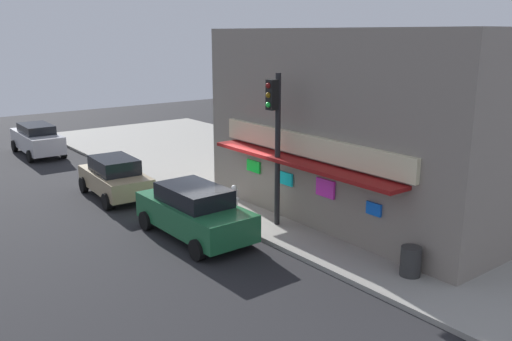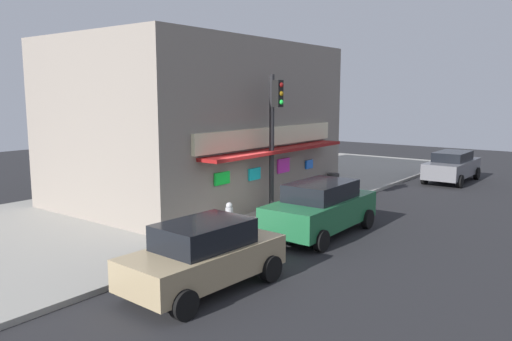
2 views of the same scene
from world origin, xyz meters
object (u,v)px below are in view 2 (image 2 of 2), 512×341
parked_car_green (321,208)px  parked_car_tan (204,255)px  parked_car_grey (452,166)px  trash_can (333,182)px  pedestrian (292,173)px  fire_hydrant (229,215)px  traffic_light (274,125)px

parked_car_green → parked_car_tan: (-5.69, -0.21, -0.05)m
parked_car_green → parked_car_grey: bearing=-1.8°
trash_can → parked_car_grey: 7.38m
pedestrian → parked_car_green: (-4.06, -3.74, -0.26)m
pedestrian → parked_car_grey: 9.63m
fire_hydrant → trash_can: size_ratio=1.03×
parked_car_green → parked_car_tan: 5.70m
fire_hydrant → parked_car_green: (1.47, -2.60, 0.34)m
traffic_light → parked_car_tan: (-6.66, -2.74, -2.55)m
parked_car_grey → parked_car_tan: bearing=179.4°
fire_hydrant → pedestrian: pedestrian is taller
traffic_light → fire_hydrant: (-2.43, 0.08, -2.83)m
fire_hydrant → parked_car_green: bearing=-60.5°
traffic_light → parked_car_green: traffic_light is taller
parked_car_grey → parked_car_tan: 18.45m
pedestrian → parked_car_tan: pedestrian is taller
parked_car_green → fire_hydrant: bearing=119.5°
traffic_light → pedestrian: bearing=21.4°
fire_hydrant → parked_car_tan: size_ratio=0.20×
parked_car_green → traffic_light: bearing=69.1°
trash_can → parked_car_tan: size_ratio=0.20×
traffic_light → trash_can: traffic_light is taller
traffic_light → fire_hydrant: bearing=178.1°
fire_hydrant → parked_car_tan: (-4.22, -2.82, 0.28)m
trash_can → pedestrian: 2.33m
parked_car_grey → parked_car_tan: (-18.44, 0.19, 0.00)m
trash_can → parked_car_tan: 12.26m
parked_car_green → parked_car_grey: 12.76m
trash_can → pedestrian: size_ratio=0.45×
traffic_light → fire_hydrant: traffic_light is taller
trash_can → fire_hydrant: bearing=-177.7°
fire_hydrant → parked_car_tan: 5.08m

